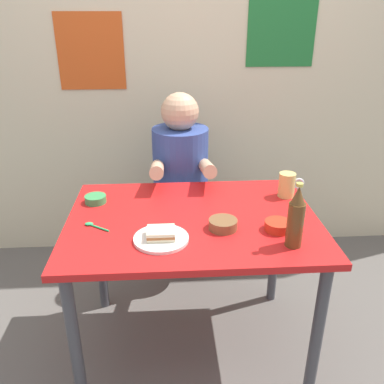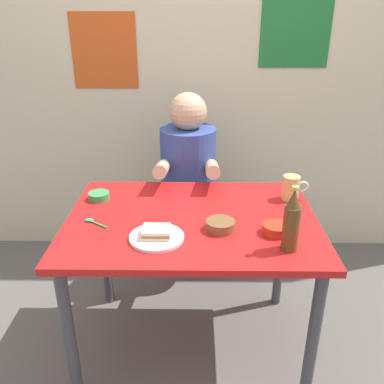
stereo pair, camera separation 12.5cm
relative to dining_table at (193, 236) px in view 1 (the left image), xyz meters
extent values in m
plane|color=#59544F|center=(0.00, 0.00, -0.65)|extent=(6.00, 6.00, 0.00)
cube|color=beige|center=(0.00, 1.05, 0.65)|extent=(4.40, 0.08, 2.60)
cube|color=#CC4C19|center=(-0.55, 1.01, 0.70)|extent=(0.40, 0.01, 0.44)
cube|color=#1E6B2D|center=(0.60, 1.01, 0.81)|extent=(0.42, 0.01, 0.40)
cube|color=red|center=(0.00, 0.00, 0.08)|extent=(1.10, 0.80, 0.03)
cylinder|color=#3F3F44|center=(-0.49, -0.34, -0.29)|extent=(0.05, 0.05, 0.71)
cylinder|color=#3F3F44|center=(0.49, -0.34, -0.29)|extent=(0.05, 0.05, 0.71)
cylinder|color=#3F3F44|center=(-0.49, 0.34, -0.29)|extent=(0.05, 0.05, 0.71)
cylinder|color=#3F3F44|center=(0.49, 0.34, -0.29)|extent=(0.05, 0.05, 0.71)
cylinder|color=#4C4C51|center=(-0.03, 0.63, -0.44)|extent=(0.08, 0.08, 0.41)
cylinder|color=maroon|center=(-0.03, 0.63, -0.22)|extent=(0.34, 0.34, 0.04)
cylinder|color=#33478C|center=(-0.03, 0.63, 0.06)|extent=(0.32, 0.32, 0.52)
sphere|color=tan|center=(-0.03, 0.63, 0.42)|extent=(0.21, 0.21, 0.21)
cylinder|color=tan|center=(-0.16, 0.38, 0.18)|extent=(0.07, 0.31, 0.14)
cylinder|color=tan|center=(0.10, 0.38, 0.18)|extent=(0.07, 0.31, 0.14)
cylinder|color=silver|center=(-0.14, -0.19, 0.10)|extent=(0.22, 0.22, 0.01)
cube|color=beige|center=(-0.14, -0.19, 0.11)|extent=(0.11, 0.09, 0.01)
cube|color=#9E592D|center=(-0.14, -0.19, 0.13)|extent=(0.11, 0.09, 0.01)
cube|color=beige|center=(-0.14, -0.19, 0.14)|extent=(0.11, 0.09, 0.01)
cylinder|color=#D1BC66|center=(0.47, 0.19, 0.15)|extent=(0.08, 0.08, 0.12)
torus|color=silver|center=(0.53, 0.19, 0.16)|extent=(0.06, 0.01, 0.06)
cylinder|color=#593819|center=(0.37, -0.26, 0.18)|extent=(0.06, 0.06, 0.18)
cone|color=#593819|center=(0.37, -0.26, 0.31)|extent=(0.05, 0.05, 0.07)
cylinder|color=#BFB74C|center=(0.37, -0.26, 0.35)|extent=(0.03, 0.03, 0.01)
cylinder|color=red|center=(0.34, -0.14, 0.11)|extent=(0.11, 0.11, 0.04)
cylinder|color=#A33521|center=(0.34, -0.14, 0.12)|extent=(0.09, 0.09, 0.02)
cylinder|color=brown|center=(0.12, -0.11, 0.11)|extent=(0.12, 0.12, 0.04)
cylinder|color=brown|center=(0.12, -0.11, 0.12)|extent=(0.10, 0.10, 0.02)
cylinder|color=#388C4C|center=(-0.45, 0.18, 0.11)|extent=(0.10, 0.10, 0.03)
cylinder|color=#5B643A|center=(-0.45, 0.18, 0.12)|extent=(0.08, 0.08, 0.02)
cylinder|color=#26A559|center=(-0.40, -0.07, 0.10)|extent=(0.09, 0.07, 0.01)
ellipsoid|color=#26A559|center=(-0.44, -0.04, 0.10)|extent=(0.04, 0.02, 0.01)
camera|label=1|loc=(-0.10, -1.58, 0.93)|focal=37.95mm
camera|label=2|loc=(0.02, -1.58, 0.93)|focal=37.95mm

